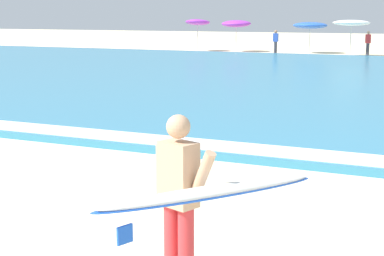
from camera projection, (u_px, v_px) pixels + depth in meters
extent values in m
cube|color=teal|center=(328.00, 80.00, 23.85)|extent=(120.00, 28.00, 0.14)
cube|color=white|center=(182.00, 142.00, 11.84)|extent=(120.00, 0.91, 0.01)
cylinder|color=red|center=(172.00, 248.00, 5.71)|extent=(0.15, 0.15, 0.88)
cylinder|color=red|center=(186.00, 254.00, 5.58)|extent=(0.15, 0.15, 0.88)
cube|color=tan|center=(179.00, 174.00, 5.50)|extent=(0.39, 0.32, 0.60)
sphere|color=tan|center=(178.00, 127.00, 5.42)|extent=(0.22, 0.22, 0.22)
cylinder|color=tan|center=(161.00, 175.00, 5.67)|extent=(0.10, 0.10, 0.58)
cylinder|color=tan|center=(202.00, 177.00, 5.33)|extent=(0.33, 0.20, 0.51)
ellipsoid|color=white|center=(219.00, 190.00, 5.17)|extent=(1.13, 2.54, 0.35)
ellipsoid|color=blue|center=(219.00, 192.00, 5.18)|extent=(1.19, 2.64, 0.32)
cube|color=blue|center=(125.00, 235.00, 4.46)|extent=(0.07, 0.14, 0.14)
cylinder|color=beige|center=(198.00, 37.00, 42.98)|extent=(0.05, 0.05, 1.98)
ellipsoid|color=purple|center=(198.00, 22.00, 42.78)|extent=(1.73, 1.75, 0.52)
cylinder|color=beige|center=(236.00, 38.00, 42.30)|extent=(0.05, 0.05, 1.87)
ellipsoid|color=purple|center=(236.00, 24.00, 42.11)|extent=(2.04, 2.05, 0.54)
cylinder|color=beige|center=(310.00, 40.00, 40.61)|extent=(0.05, 0.05, 1.79)
ellipsoid|color=blue|center=(310.00, 25.00, 40.43)|extent=(2.28, 2.29, 0.47)
cylinder|color=beige|center=(350.00, 40.00, 37.65)|extent=(0.05, 0.05, 2.01)
ellipsoid|color=white|center=(351.00, 23.00, 37.45)|extent=(2.27, 2.28, 0.42)
cylinder|color=#383842|center=(368.00, 50.00, 37.34)|extent=(0.20, 0.20, 0.84)
cube|color=red|center=(368.00, 39.00, 37.21)|extent=(0.32, 0.20, 0.54)
sphere|color=tan|center=(368.00, 33.00, 37.14)|extent=(0.20, 0.20, 0.20)
cylinder|color=#383842|center=(275.00, 48.00, 39.30)|extent=(0.20, 0.20, 0.84)
cube|color=#2D4CA5|center=(276.00, 37.00, 39.18)|extent=(0.32, 0.20, 0.54)
sphere|color=#9E7051|center=(276.00, 32.00, 39.11)|extent=(0.20, 0.20, 0.20)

